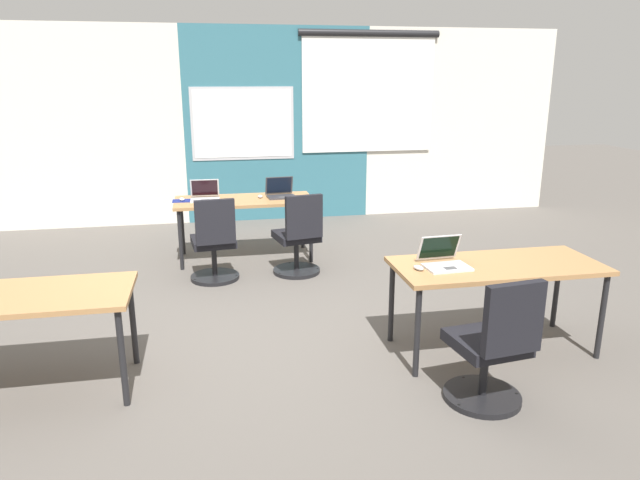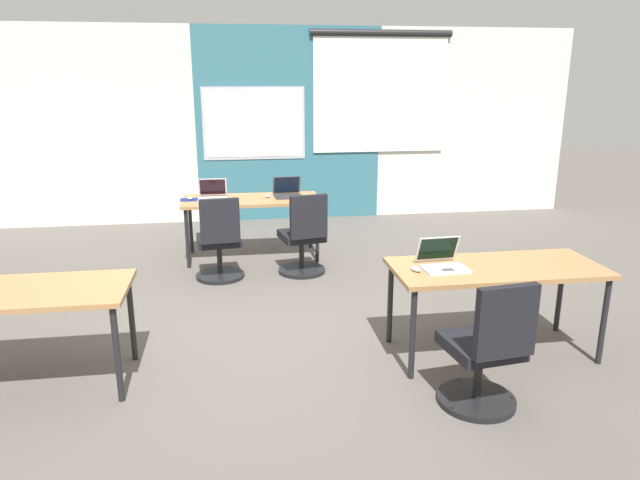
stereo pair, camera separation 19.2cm
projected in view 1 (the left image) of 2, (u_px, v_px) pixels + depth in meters
The scene contains 15 objects.
ground_plane at pixel (265, 335), 4.90m from camera, with size 24.00×24.00×0.00m.
back_wall_assembly at pixel (236, 125), 8.48m from camera, with size 10.00×0.27×2.80m.
desk_near_left at pixel (7, 304), 3.83m from camera, with size 1.60×0.70×0.72m.
desk_near_right at pixel (497, 271), 4.48m from camera, with size 1.60×0.70×0.72m.
desk_far_center at pixel (244, 204), 6.80m from camera, with size 1.60×0.70×0.72m.
laptop_far_left at pixel (205, 196), 6.73m from camera, with size 0.33×0.31×0.23m.
mousepad_far_left at pixel (182, 201), 6.68m from camera, with size 0.22×0.19×0.00m.
mouse_far_left at pixel (182, 199), 6.67m from camera, with size 0.07×0.11×0.03m.
chair_far_left at pixel (214, 247), 6.09m from camera, with size 0.52×0.56×0.92m.
laptop_near_right_inner at pixel (444, 260), 4.39m from camera, with size 0.35×0.34×0.22m.
mouse_near_right_inner at pixel (419, 268), 4.31m from camera, with size 0.08×0.11×0.03m.
chair_near_right_inner at pixel (492, 353), 3.77m from camera, with size 0.52×0.56×0.92m.
laptop_far_right at pixel (281, 193), 6.89m from camera, with size 0.35×0.32×0.23m.
mouse_far_right at pixel (260, 196), 6.85m from camera, with size 0.06×0.10×0.03m.
chair_far_right at pixel (298, 241), 6.30m from camera, with size 0.52×0.57×0.92m.
Camera 1 is at (-0.40, -4.50, 2.11)m, focal length 32.59 mm.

